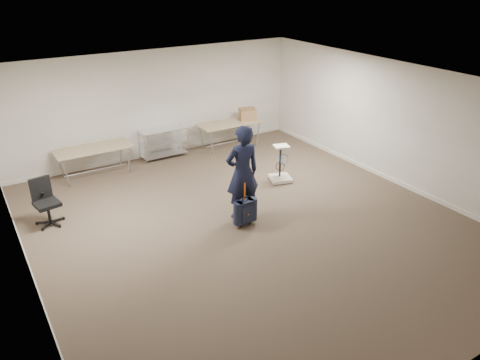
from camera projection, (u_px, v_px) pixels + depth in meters
ground at (249, 224)px, 9.32m from camera, size 9.00×9.00×0.00m
room_shell at (215, 195)px, 10.36m from camera, size 8.00×9.00×9.00m
folding_table_left at (93, 150)px, 11.18m from camera, size 1.80×0.75×0.73m
folding_table_right at (230, 124)px, 13.00m from camera, size 1.80×0.75×0.73m
wire_shelf at (163, 142)px, 12.38m from camera, size 1.22×0.47×0.80m
person at (242, 173)px, 9.20m from camera, size 0.75×0.53×1.95m
suitcase at (245, 211)px, 9.14m from camera, size 0.35×0.21×0.93m
office_chair at (48, 211)px, 9.23m from camera, size 0.58×0.58×0.95m
equipment_cart at (280, 172)px, 11.11m from camera, size 0.61×0.61×0.89m
cardboard_box at (247, 114)px, 13.13m from camera, size 0.52×0.45×0.33m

